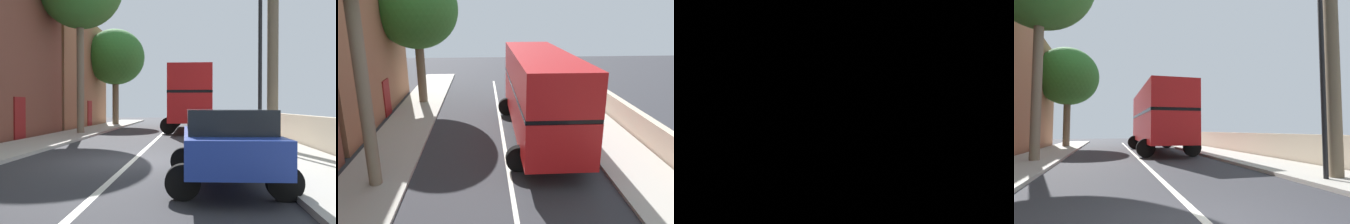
{
  "view_description": "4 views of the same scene",
  "coord_description": "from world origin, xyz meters",
  "views": [
    {
      "loc": [
        1.8,
        -10.99,
        1.66
      ],
      "look_at": [
        0.62,
        6.85,
        1.38
      ],
      "focal_mm": 39.03,
      "sensor_mm": 36.0,
      "label": 1
    },
    {
      "loc": [
        -0.88,
        -0.3,
        5.84
      ],
      "look_at": [
        -0.05,
        11.21,
        2.18
      ],
      "focal_mm": 34.2,
      "sensor_mm": 36.0,
      "label": 2
    },
    {
      "loc": [
        -3.11,
        19.86,
        4.63
      ],
      "look_at": [
        -0.26,
        15.27,
        1.95
      ],
      "focal_mm": 29.57,
      "sensor_mm": 36.0,
      "label": 3
    },
    {
      "loc": [
        -1.53,
        -3.42,
        1.47
      ],
      "look_at": [
        1.4,
        7.14,
        2.2
      ],
      "focal_mm": 28.42,
      "sensor_mm": 36.0,
      "label": 4
    }
  ],
  "objects": [
    {
      "name": "street_tree_left_0",
      "position": [
        -4.88,
        20.48,
        5.91
      ],
      "size": [
        5.08,
        5.08,
        8.24
      ],
      "color": "brown",
      "rests_on": "sidewalk_left"
    },
    {
      "name": "double_decker_bus",
      "position": [
        1.7,
        14.09,
        2.35
      ],
      "size": [
        3.62,
        10.16,
        4.06
      ],
      "color": "red",
      "rests_on": "ground"
    }
  ]
}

